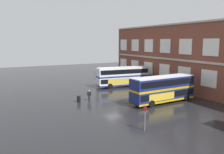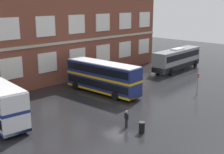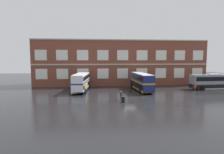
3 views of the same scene
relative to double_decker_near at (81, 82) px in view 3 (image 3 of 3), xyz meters
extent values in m
plane|color=black|center=(10.01, -5.43, -2.15)|extent=(120.00, 120.00, 0.00)
cube|color=brown|center=(10.75, 10.57, 4.05)|extent=(48.38, 8.00, 12.40)
cube|color=#B2A893|center=(10.75, 6.49, 3.80)|extent=(48.38, 0.16, 0.36)
cube|color=#B2A893|center=(10.75, 6.52, 10.40)|extent=(48.38, 0.28, 0.30)
cube|color=silver|center=(-10.75, 6.51, 1.32)|extent=(3.01, 0.12, 2.73)
cube|color=silver|center=(-5.38, 6.51, 1.32)|extent=(3.01, 0.12, 2.73)
cube|color=silver|center=(0.00, 6.51, 1.32)|extent=(3.01, 0.12, 2.73)
cube|color=silver|center=(5.37, 6.51, 1.32)|extent=(3.01, 0.12, 2.73)
cube|color=silver|center=(10.75, 6.51, 1.32)|extent=(3.01, 0.12, 2.73)
cube|color=silver|center=(16.13, 6.51, 1.32)|extent=(3.01, 0.12, 2.73)
cube|color=silver|center=(21.50, 6.51, 1.32)|extent=(3.01, 0.12, 2.73)
cube|color=silver|center=(26.88, 6.51, 1.32)|extent=(3.01, 0.12, 2.73)
cube|color=silver|center=(32.25, 6.51, 1.32)|extent=(3.01, 0.12, 2.73)
cube|color=silver|center=(-10.75, 6.51, 6.28)|extent=(3.01, 0.12, 2.73)
cube|color=silver|center=(-5.38, 6.51, 6.28)|extent=(3.01, 0.12, 2.73)
cube|color=silver|center=(0.00, 6.51, 6.28)|extent=(3.01, 0.12, 2.73)
cube|color=silver|center=(5.37, 6.51, 6.28)|extent=(3.01, 0.12, 2.73)
cube|color=silver|center=(10.75, 6.51, 6.28)|extent=(3.01, 0.12, 2.73)
cube|color=silver|center=(16.13, 6.51, 6.28)|extent=(3.01, 0.12, 2.73)
cube|color=silver|center=(21.50, 6.51, 6.28)|extent=(3.01, 0.12, 2.73)
cube|color=silver|center=(26.88, 6.51, 6.28)|extent=(3.01, 0.12, 2.73)
cube|color=silver|center=(32.25, 6.51, 6.28)|extent=(3.01, 0.12, 2.73)
cube|color=silver|center=(0.00, 0.00, -0.92)|extent=(3.70, 11.21, 1.75)
cube|color=black|center=(0.00, 0.00, -0.71)|extent=(3.69, 10.77, 0.90)
cube|color=navy|center=(0.00, 0.00, 0.10)|extent=(3.70, 11.21, 0.30)
cube|color=silver|center=(0.00, 0.00, 1.03)|extent=(3.70, 11.21, 1.55)
cube|color=black|center=(0.00, 0.00, 1.10)|extent=(3.69, 10.77, 0.90)
cube|color=navy|center=(0.00, 0.00, -1.66)|extent=(3.72, 11.21, 0.28)
cube|color=silver|center=(0.00, 0.00, 1.86)|extent=(3.58, 10.98, 0.12)
cube|color=gold|center=(1.14, -1.45, -0.84)|extent=(0.54, 4.82, 1.10)
cube|color=yellow|center=(0.58, 5.44, 1.45)|extent=(1.65, 0.24, 0.40)
cylinder|color=black|center=(1.67, 3.69, -1.63)|extent=(0.43, 1.07, 1.04)
cylinder|color=black|center=(-0.86, 3.96, -1.63)|extent=(0.43, 1.07, 1.04)
cylinder|color=black|center=(0.92, -3.42, -1.63)|extent=(0.43, 1.07, 1.04)
cylinder|color=black|center=(-1.62, -3.15, -1.63)|extent=(0.43, 1.07, 1.04)
cube|color=navy|center=(14.04, -1.02, -0.92)|extent=(3.10, 11.11, 1.75)
cube|color=black|center=(14.04, -1.02, -0.71)|extent=(3.12, 10.68, 0.90)
cube|color=gold|center=(14.04, -1.02, 0.10)|extent=(3.10, 11.11, 0.30)
cube|color=navy|center=(14.04, -1.02, 1.03)|extent=(3.10, 11.11, 1.55)
cube|color=black|center=(14.04, -1.02, 1.10)|extent=(3.12, 10.68, 0.90)
cube|color=gold|center=(14.04, -1.02, -1.66)|extent=(3.12, 11.12, 0.28)
cube|color=silver|center=(14.04, -1.02, 1.86)|extent=(2.99, 10.89, 0.12)
cube|color=gold|center=(15.39, -2.27, -0.84)|extent=(0.27, 4.84, 1.10)
cube|color=yellow|center=(13.76, 4.44, 1.45)|extent=(1.66, 0.14, 0.40)
cylinder|color=black|center=(15.12, 2.89, -1.63)|extent=(0.37, 1.05, 1.04)
cylinder|color=black|center=(12.57, 2.76, -1.63)|extent=(0.37, 1.05, 1.04)
cylinder|color=black|center=(15.48, -4.25, -1.63)|extent=(0.37, 1.05, 1.04)
cylinder|color=black|center=(12.93, -4.38, -1.63)|extent=(0.37, 1.05, 1.04)
cube|color=gray|center=(32.57, -0.65, -0.15)|extent=(12.11, 3.11, 3.20)
cube|color=black|center=(32.57, -0.65, 0.49)|extent=(11.39, 3.11, 1.00)
cube|color=black|center=(32.57, -0.65, -1.30)|extent=(12.11, 3.13, 0.90)
cube|color=silver|center=(32.57, -0.65, 1.55)|extent=(2.94, 1.41, 0.20)
cylinder|color=black|center=(28.55, -2.11, -1.63)|extent=(1.05, 0.37, 1.04)
cylinder|color=black|center=(28.43, 0.43, -1.63)|extent=(1.05, 0.37, 1.04)
cylinder|color=black|center=(7.82, -10.61, -1.72)|extent=(0.21, 0.21, 0.85)
cylinder|color=black|center=(7.76, -10.80, -1.72)|extent=(0.21, 0.21, 0.85)
cube|color=black|center=(7.79, -10.71, -1.00)|extent=(0.36, 0.46, 0.60)
cylinder|color=black|center=(7.88, -10.46, -1.03)|extent=(0.14, 0.14, 0.57)
cylinder|color=black|center=(7.70, -10.95, -1.03)|extent=(0.14, 0.14, 0.57)
sphere|color=tan|center=(7.79, -10.71, -0.56)|extent=(0.22, 0.22, 0.22)
cylinder|color=slate|center=(22.20, -10.25, -0.80)|extent=(0.10, 0.10, 2.70)
cube|color=red|center=(22.20, -10.27, 0.27)|extent=(0.44, 0.04, 0.56)
cylinder|color=black|center=(7.90, -12.49, -1.67)|extent=(0.56, 0.56, 0.95)
cylinder|color=black|center=(7.90, -12.49, -1.16)|extent=(0.60, 0.60, 0.08)
camera|label=1|loc=(41.44, -24.25, 7.21)|focal=37.33mm
camera|label=2|loc=(-12.12, -28.09, 9.51)|focal=47.79mm
camera|label=3|loc=(2.80, -43.85, 5.46)|focal=29.98mm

